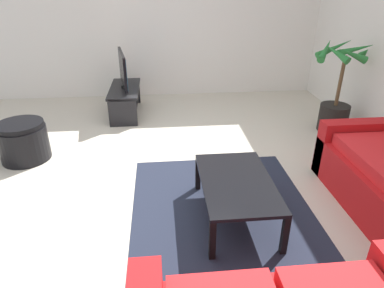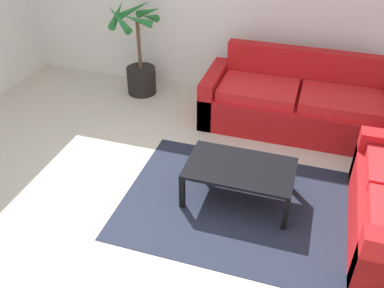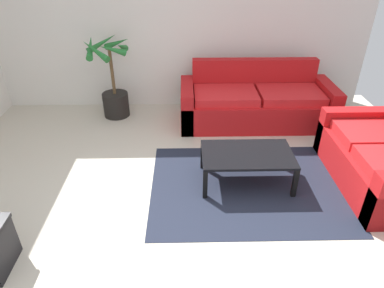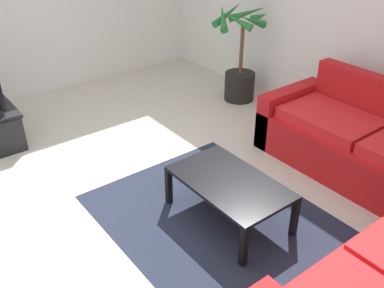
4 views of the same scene
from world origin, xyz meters
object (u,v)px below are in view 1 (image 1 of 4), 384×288
tv_stand (125,97)px  potted_palm (336,98)px  coffee_table (237,185)px  ottoman (23,141)px  tv (123,69)px

tv_stand → potted_palm: bearing=72.7°
coffee_table → ottoman: (-1.35, -2.30, -0.11)m
potted_palm → ottoman: (0.49, -4.11, -0.24)m
tv → coffee_table: bearing=23.3°
tv → coffee_table: tv is taller
tv → ottoman: (1.43, -1.10, -0.49)m
coffee_table → potted_palm: 2.58m
tv_stand → coffee_table: (2.77, 1.20, 0.06)m
ottoman → potted_palm: bearing=96.8°
tv_stand → ottoman: (1.43, -1.10, -0.05)m
potted_palm → ottoman: 4.15m
coffee_table → potted_palm: (-1.83, 1.82, 0.13)m
tv_stand → coffee_table: tv_stand is taller
tv → tv_stand: bearing=-80.3°
ottoman → tv: bearing=142.4°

